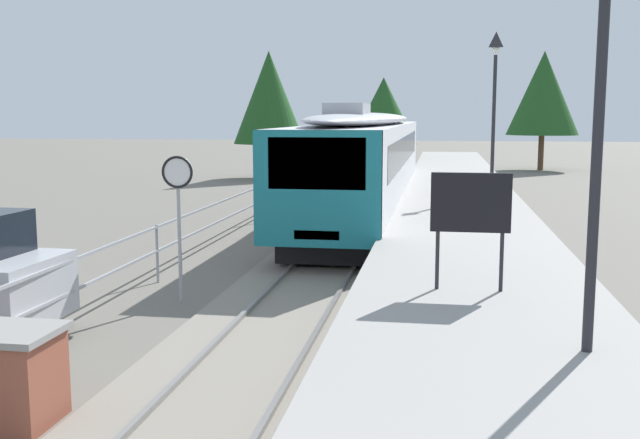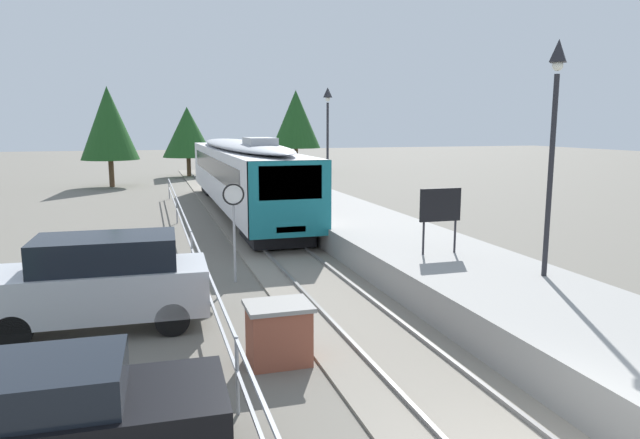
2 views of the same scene
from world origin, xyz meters
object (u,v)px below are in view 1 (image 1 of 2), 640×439
(commuter_train, at_px, (365,155))
(platform_notice_board, at_px, (471,207))
(brick_utility_cabinet, at_px, (6,376))
(platform_lamp_mid_platform, at_px, (495,82))
(speed_limit_sign, at_px, (178,192))
(platform_lamp_near_end, at_px, (604,14))

(commuter_train, relative_size, platform_notice_board, 11.64)
(brick_utility_cabinet, bearing_deg, platform_lamp_mid_platform, 69.71)
(commuter_train, bearing_deg, platform_lamp_mid_platform, -9.31)
(speed_limit_sign, relative_size, brick_utility_cabinet, 2.32)
(platform_lamp_near_end, distance_m, platform_lamp_mid_platform, 16.83)
(platform_lamp_near_end, height_order, speed_limit_sign, platform_lamp_near_end)
(platform_lamp_mid_platform, bearing_deg, speed_limit_sign, -118.43)
(commuter_train, xyz_separation_m, platform_lamp_mid_platform, (4.32, -0.71, 2.47))
(platform_lamp_mid_platform, height_order, brick_utility_cabinet, platform_lamp_mid_platform)
(platform_lamp_near_end, relative_size, speed_limit_sign, 1.91)
(commuter_train, bearing_deg, platform_notice_board, -78.14)
(platform_notice_board, xyz_separation_m, brick_utility_cabinet, (-5.36, -3.79, -1.61))
(commuter_train, relative_size, platform_lamp_mid_platform, 3.92)
(platform_lamp_mid_platform, relative_size, platform_notice_board, 2.97)
(platform_lamp_near_end, distance_m, platform_notice_board, 3.91)
(platform_lamp_near_end, relative_size, brick_utility_cabinet, 4.42)
(platform_lamp_near_end, relative_size, platform_notice_board, 2.97)
(platform_lamp_mid_platform, height_order, speed_limit_sign, platform_lamp_mid_platform)
(platform_lamp_mid_platform, bearing_deg, brick_utility_cabinet, -110.29)
(platform_lamp_near_end, bearing_deg, platform_lamp_mid_platform, 90.00)
(commuter_train, xyz_separation_m, platform_notice_board, (3.09, -14.73, 0.04))
(commuter_train, bearing_deg, platform_lamp_near_end, -76.16)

